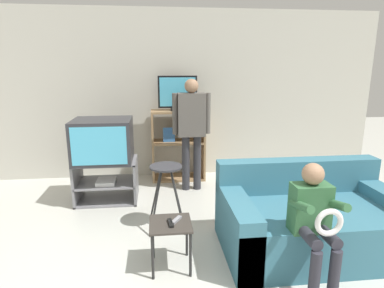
{
  "coord_description": "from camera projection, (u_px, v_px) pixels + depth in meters",
  "views": [
    {
      "loc": [
        -0.38,
        -1.45,
        1.74
      ],
      "look_at": [
        0.01,
        2.0,
        0.9
      ],
      "focal_mm": 30.0,
      "sensor_mm": 36.0,
      "label": 1
    }
  ],
  "objects": [
    {
      "name": "wall_back",
      "position": [
        180.0,
        95.0,
        5.08
      ],
      "size": [
        6.4,
        0.06,
        2.6
      ],
      "color": "beige",
      "rests_on": "ground_plane"
    },
    {
      "name": "tv_stand",
      "position": [
        107.0,
        181.0,
        4.25
      ],
      "size": [
        0.79,
        0.56,
        0.55
      ],
      "color": "slate",
      "rests_on": "ground_plane"
    },
    {
      "name": "television_main",
      "position": [
        103.0,
        140.0,
        4.1
      ],
      "size": [
        0.73,
        0.62,
        0.55
      ],
      "color": "#2D2D33",
      "rests_on": "tv_stand"
    },
    {
      "name": "media_shelf",
      "position": [
        178.0,
        144.0,
        5.0
      ],
      "size": [
        0.82,
        0.38,
        1.09
      ],
      "color": "#9E7A51",
      "rests_on": "ground_plane"
    },
    {
      "name": "television_flat",
      "position": [
        178.0,
        94.0,
        4.8
      ],
      "size": [
        0.59,
        0.2,
        0.52
      ],
      "color": "black",
      "rests_on": "media_shelf"
    },
    {
      "name": "folding_stool",
      "position": [
        166.0,
        178.0,
        3.47
      ],
      "size": [
        0.39,
        0.46,
        0.71
      ],
      "color": "black",
      "rests_on": "ground_plane"
    },
    {
      "name": "snack_table",
      "position": [
        170.0,
        230.0,
        2.78
      ],
      "size": [
        0.36,
        0.36,
        0.43
      ],
      "color": "#38332D",
      "rests_on": "ground_plane"
    },
    {
      "name": "remote_control_black",
      "position": [
        170.0,
        223.0,
        2.74
      ],
      "size": [
        0.05,
        0.15,
        0.02
      ],
      "primitive_type": "cube",
      "rotation": [
        0.0,
        0.0,
        0.12
      ],
      "color": "black",
      "rests_on": "snack_table"
    },
    {
      "name": "remote_control_white",
      "position": [
        176.0,
        220.0,
        2.8
      ],
      "size": [
        0.11,
        0.14,
        0.02
      ],
      "primitive_type": "cube",
      "rotation": [
        0.0,
        0.0,
        -0.57
      ],
      "color": "gray",
      "rests_on": "snack_table"
    },
    {
      "name": "couch",
      "position": [
        310.0,
        221.0,
        3.1
      ],
      "size": [
        1.71,
        0.99,
        0.8
      ],
      "color": "teal",
      "rests_on": "ground_plane"
    },
    {
      "name": "person_standing_adult",
      "position": [
        191.0,
        124.0,
        4.46
      ],
      "size": [
        0.53,
        0.2,
        1.58
      ],
      "color": "#2D2D33",
      "rests_on": "ground_plane"
    },
    {
      "name": "person_seated_child",
      "position": [
        314.0,
        217.0,
        2.46
      ],
      "size": [
        0.33,
        0.43,
        1.02
      ],
      "color": "#2D2D38",
      "rests_on": "ground_plane"
    }
  ]
}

